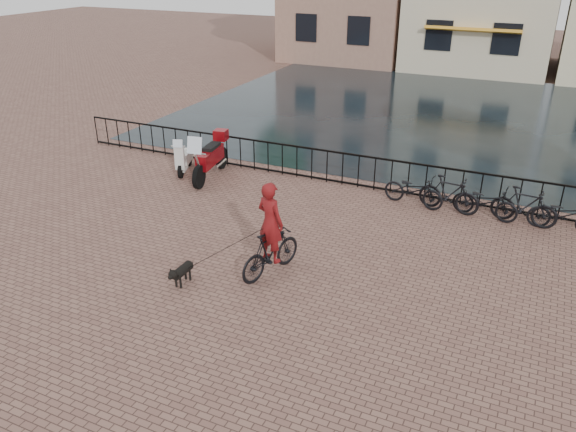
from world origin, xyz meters
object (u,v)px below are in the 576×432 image
at_px(motorcycle, 210,152).
at_px(scooter, 184,152).
at_px(dog, 183,273).
at_px(cyclist, 271,235).

bearing_deg(motorcycle, scooter, 165.11).
relative_size(motorcycle, scooter, 1.65).
relative_size(dog, scooter, 0.53).
relative_size(cyclist, scooter, 1.75).
bearing_deg(dog, motorcycle, 117.14).
relative_size(cyclist, dog, 3.28).
xyz_separation_m(motorcycle, scooter, (-1.04, 0.11, -0.18)).
bearing_deg(cyclist, scooter, -23.41).
distance_m(cyclist, motorcycle, 6.08).
xyz_separation_m(dog, motorcycle, (-2.73, 5.52, 0.57)).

